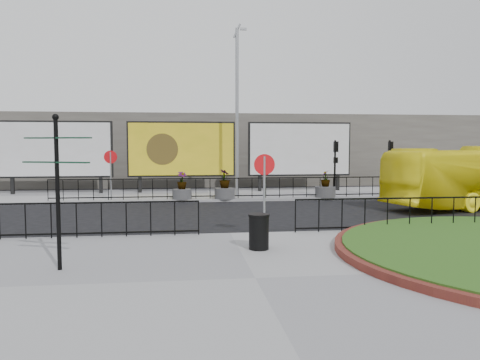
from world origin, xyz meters
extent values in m
plane|color=black|center=(0.00, 0.00, 0.00)|extent=(90.00, 90.00, 0.00)
cube|color=gray|center=(0.00, -5.00, 0.06)|extent=(30.00, 10.00, 0.12)
cube|color=gray|center=(0.00, 12.00, 0.06)|extent=(44.00, 6.00, 0.12)
cylinder|color=gray|center=(-5.00, 9.40, 1.32)|extent=(0.07, 0.07, 2.40)
cylinder|color=red|center=(-5.00, 9.40, 2.27)|extent=(0.64, 0.03, 0.64)
cylinder|color=white|center=(-5.00, 9.42, 2.27)|extent=(0.50, 0.03, 0.50)
cylinder|color=gray|center=(1.00, -0.40, 1.32)|extent=(0.07, 0.07, 2.40)
cylinder|color=red|center=(1.00, -0.40, 2.27)|extent=(0.64, 0.03, 0.64)
cylinder|color=white|center=(1.00, -0.38, 2.27)|extent=(0.50, 0.03, 0.50)
cube|color=black|center=(-10.90, 13.00, 0.62)|extent=(0.18, 0.18, 1.00)
cube|color=black|center=(-6.10, 13.00, 0.62)|extent=(0.18, 0.18, 1.00)
cube|color=black|center=(-8.50, 13.00, 2.62)|extent=(6.20, 0.25, 3.20)
cube|color=silver|center=(-8.50, 12.84, 2.62)|extent=(6.00, 0.06, 3.00)
cube|color=black|center=(-3.90, 13.00, 0.62)|extent=(0.18, 0.18, 1.00)
cube|color=black|center=(0.90, 13.00, 0.62)|extent=(0.18, 0.18, 1.00)
cube|color=black|center=(-1.50, 13.00, 2.62)|extent=(6.20, 0.25, 3.20)
cube|color=yellow|center=(-1.50, 12.84, 2.62)|extent=(6.00, 0.06, 3.00)
cube|color=black|center=(3.10, 13.00, 0.62)|extent=(0.18, 0.18, 1.00)
cube|color=black|center=(7.90, 13.00, 0.62)|extent=(0.18, 0.18, 1.00)
cube|color=black|center=(5.50, 13.00, 2.62)|extent=(6.20, 0.25, 3.20)
cube|color=silver|center=(5.50, 12.84, 2.62)|extent=(6.00, 0.06, 3.00)
cylinder|color=gray|center=(1.50, 11.00, 4.62)|extent=(0.18, 0.18, 9.00)
cylinder|color=gray|center=(1.50, 11.00, 8.97)|extent=(0.43, 0.10, 0.77)
cube|color=gray|center=(1.85, 11.00, 9.07)|extent=(0.35, 0.15, 0.12)
cylinder|color=black|center=(6.50, 9.40, 1.62)|extent=(0.10, 0.10, 3.00)
cube|color=black|center=(6.50, 9.28, 2.77)|extent=(0.22, 0.18, 0.55)
cube|color=black|center=(6.50, 9.28, 2.07)|extent=(0.20, 0.16, 0.30)
cylinder|color=black|center=(9.50, 9.40, 1.62)|extent=(0.10, 0.10, 3.00)
cube|color=black|center=(9.50, 9.28, 2.77)|extent=(0.22, 0.18, 0.55)
cube|color=black|center=(9.50, 9.28, 2.07)|extent=(0.20, 0.16, 0.30)
cube|color=#646058|center=(0.00, 22.00, 2.50)|extent=(40.00, 10.00, 5.00)
cylinder|color=black|center=(-4.18, -3.83, 1.77)|extent=(0.09, 0.09, 3.29)
sphere|color=black|center=(-4.18, -3.83, 3.46)|extent=(0.14, 0.14, 0.14)
cube|color=#0D321E|center=(-4.55, -3.65, 3.02)|extent=(0.76, 0.45, 0.03)
cube|color=#0D321E|center=(-3.78, -3.94, 3.02)|extent=(0.78, 0.35, 0.03)
cube|color=#0D321E|center=(-4.57, -3.69, 2.49)|extent=(0.78, 0.39, 0.03)
cube|color=#0D321E|center=(-3.80, -4.00, 2.49)|extent=(0.76, 0.45, 0.03)
cylinder|color=black|center=(0.51, -2.36, 0.56)|extent=(0.53, 0.53, 0.88)
cylinder|color=black|center=(0.51, -2.36, 1.02)|extent=(0.56, 0.56, 0.06)
cylinder|color=#4C4C4F|center=(-1.50, 9.40, 0.38)|extent=(0.98, 0.98, 0.51)
imported|color=#1D4412|center=(-1.50, 9.40, 1.08)|extent=(0.66, 0.66, 0.89)
cylinder|color=#4C4C4F|center=(0.68, 9.40, 0.39)|extent=(1.04, 1.04, 0.54)
imported|color=#1D4412|center=(0.68, 9.40, 1.15)|extent=(0.75, 0.75, 0.97)
cylinder|color=#4C4C4F|center=(6.00, 9.40, 0.40)|extent=(1.08, 1.08, 0.56)
imported|color=#1D4412|center=(6.00, 9.40, 1.11)|extent=(0.56, 0.56, 0.86)
camera|label=1|loc=(-1.48, -14.36, 2.86)|focal=35.00mm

